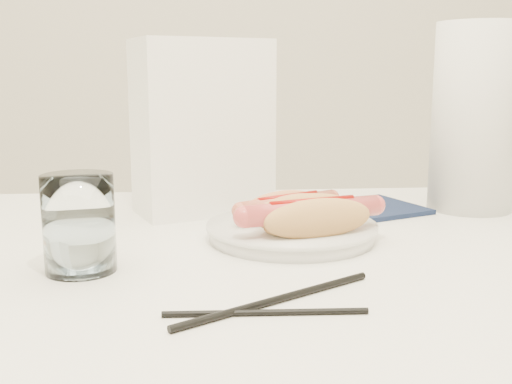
{
  "coord_description": "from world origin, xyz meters",
  "views": [
    {
      "loc": [
        -0.05,
        -0.76,
        0.97
      ],
      "look_at": [
        0.01,
        0.02,
        0.82
      ],
      "focal_mm": 43.27,
      "sensor_mm": 36.0,
      "label": 1
    }
  ],
  "objects": [
    {
      "name": "napkin_box",
      "position": [
        -0.06,
        0.22,
        0.89
      ],
      "size": [
        0.23,
        0.18,
        0.27
      ],
      "primitive_type": "cube",
      "rotation": [
        0.0,
        0.0,
        0.37
      ],
      "color": "white",
      "rests_on": "table"
    },
    {
      "name": "navy_napkin",
      "position": [
        0.22,
        0.21,
        0.75
      ],
      "size": [
        0.19,
        0.19,
        0.01
      ],
      "primitive_type": "cube",
      "rotation": [
        0.0,
        0.0,
        0.39
      ],
      "color": "#121D3A",
      "rests_on": "table"
    },
    {
      "name": "paper_towel_roll",
      "position": [
        0.38,
        0.21,
        0.9
      ],
      "size": [
        0.15,
        0.15,
        0.3
      ],
      "primitive_type": "cylinder",
      "rotation": [
        0.0,
        0.0,
        -0.14
      ],
      "color": "silver",
      "rests_on": "table"
    },
    {
      "name": "plate",
      "position": [
        0.06,
        0.04,
        0.76
      ],
      "size": [
        0.26,
        0.26,
        0.02
      ],
      "primitive_type": "cylinder",
      "rotation": [
        0.0,
        0.0,
        -0.2
      ],
      "color": "white",
      "rests_on": "table"
    },
    {
      "name": "chopstick_far",
      "position": [
        0.02,
        -0.19,
        0.75
      ],
      "size": [
        0.21,
        0.13,
        0.01
      ],
      "primitive_type": "cylinder",
      "rotation": [
        0.0,
        1.57,
        0.56
      ],
      "color": "black",
      "rests_on": "table"
    },
    {
      "name": "water_glass",
      "position": [
        -0.2,
        -0.07,
        0.81
      ],
      "size": [
        0.08,
        0.08,
        0.11
      ],
      "primitive_type": "cylinder",
      "color": "silver",
      "rests_on": "table"
    },
    {
      "name": "hotdog_right",
      "position": [
        0.08,
        -0.0,
        0.79
      ],
      "size": [
        0.19,
        0.11,
        0.05
      ],
      "rotation": [
        0.0,
        0.0,
        0.3
      ],
      "color": "tan",
      "rests_on": "plate"
    },
    {
      "name": "table",
      "position": [
        0.0,
        0.0,
        0.69
      ],
      "size": [
        1.2,
        0.8,
        0.75
      ],
      "color": "white",
      "rests_on": "ground"
    },
    {
      "name": "chopstick_near",
      "position": [
        0.0,
        -0.22,
        0.75
      ],
      "size": [
        0.19,
        0.01,
        0.01
      ],
      "primitive_type": "cylinder",
      "rotation": [
        0.0,
        1.57,
        -0.04
      ],
      "color": "black",
      "rests_on": "table"
    },
    {
      "name": "hotdog_left",
      "position": [
        0.06,
        0.06,
        0.79
      ],
      "size": [
        0.15,
        0.11,
        0.04
      ],
      "rotation": [
        0.0,
        0.0,
        0.51
      ],
      "color": "#E2915A",
      "rests_on": "plate"
    }
  ]
}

